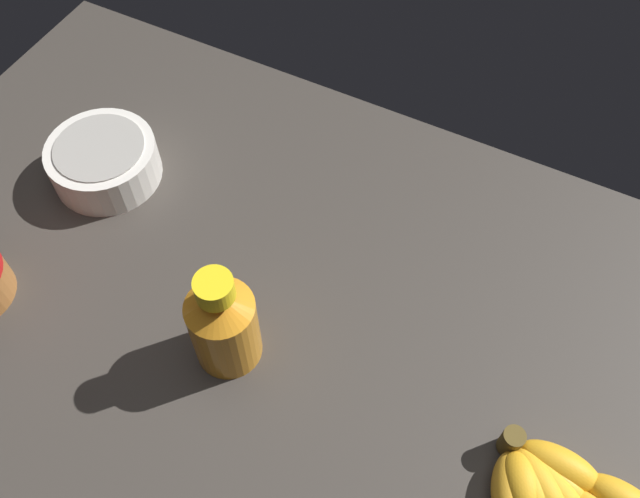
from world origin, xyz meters
The scene contains 3 objects.
ground_plane centered at (0.00, 0.00, -1.68)cm, with size 96.29×58.61×3.35cm, color #38332D.
honey_bottle centered at (1.48, 7.63, 5.70)cm, with size 6.42×6.42×12.84cm.
small_bowl centered at (25.44, -4.94, 2.46)cm, with size 12.27×12.27×4.79cm.
Camera 1 is at (-19.36, 28.92, 60.76)cm, focal length 38.05 mm.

